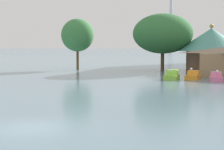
{
  "coord_description": "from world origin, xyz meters",
  "views": [
    {
      "loc": [
        8.97,
        -16.2,
        4.26
      ],
      "look_at": [
        0.1,
        15.34,
        1.62
      ],
      "focal_mm": 55.76,
      "sensor_mm": 36.0,
      "label": 1
    }
  ],
  "objects_px": {
    "pedal_boat_orange": "(193,76)",
    "green_roof_pavilion": "(211,47)",
    "shoreline_tree_mid": "(163,34)",
    "pedal_boat_pink": "(216,77)",
    "pedal_boat_lime": "(172,76)",
    "shoreline_tree_tall_left": "(77,35)"
  },
  "relations": [
    {
      "from": "green_roof_pavilion",
      "to": "shoreline_tree_mid",
      "type": "bearing_deg",
      "value": -177.86
    },
    {
      "from": "pedal_boat_pink",
      "to": "shoreline_tree_tall_left",
      "type": "height_order",
      "value": "shoreline_tree_tall_left"
    },
    {
      "from": "pedal_boat_orange",
      "to": "pedal_boat_pink",
      "type": "height_order",
      "value": "pedal_boat_orange"
    },
    {
      "from": "shoreline_tree_mid",
      "to": "pedal_boat_orange",
      "type": "bearing_deg",
      "value": -67.8
    },
    {
      "from": "pedal_boat_pink",
      "to": "shoreline_tree_tall_left",
      "type": "relative_size",
      "value": 0.28
    },
    {
      "from": "pedal_boat_orange",
      "to": "green_roof_pavilion",
      "type": "height_order",
      "value": "green_roof_pavilion"
    },
    {
      "from": "green_roof_pavilion",
      "to": "shoreline_tree_mid",
      "type": "relative_size",
      "value": 1.12
    },
    {
      "from": "shoreline_tree_tall_left",
      "to": "pedal_boat_orange",
      "type": "bearing_deg",
      "value": -32.42
    },
    {
      "from": "pedal_boat_pink",
      "to": "shoreline_tree_tall_left",
      "type": "distance_m",
      "value": 29.37
    },
    {
      "from": "green_roof_pavilion",
      "to": "shoreline_tree_mid",
      "type": "height_order",
      "value": "shoreline_tree_mid"
    },
    {
      "from": "green_roof_pavilion",
      "to": "shoreline_tree_mid",
      "type": "distance_m",
      "value": 8.54
    },
    {
      "from": "pedal_boat_orange",
      "to": "pedal_boat_pink",
      "type": "bearing_deg",
      "value": 73.8
    },
    {
      "from": "pedal_boat_lime",
      "to": "pedal_boat_orange",
      "type": "distance_m",
      "value": 2.83
    },
    {
      "from": "pedal_boat_pink",
      "to": "pedal_boat_orange",
      "type": "bearing_deg",
      "value": -117.78
    },
    {
      "from": "pedal_boat_lime",
      "to": "shoreline_tree_tall_left",
      "type": "height_order",
      "value": "shoreline_tree_tall_left"
    },
    {
      "from": "pedal_boat_pink",
      "to": "shoreline_tree_tall_left",
      "type": "xyz_separation_m",
      "value": [
        -24.51,
        15.04,
        5.98
      ]
    },
    {
      "from": "pedal_boat_pink",
      "to": "green_roof_pavilion",
      "type": "relative_size",
      "value": 0.22
    },
    {
      "from": "pedal_boat_pink",
      "to": "pedal_boat_lime",
      "type": "bearing_deg",
      "value": -96.65
    },
    {
      "from": "pedal_boat_lime",
      "to": "shoreline_tree_mid",
      "type": "distance_m",
      "value": 17.02
    },
    {
      "from": "green_roof_pavilion",
      "to": "shoreline_tree_tall_left",
      "type": "relative_size",
      "value": 1.24
    },
    {
      "from": "pedal_boat_orange",
      "to": "shoreline_tree_tall_left",
      "type": "bearing_deg",
      "value": -114.11
    },
    {
      "from": "pedal_boat_orange",
      "to": "green_roof_pavilion",
      "type": "relative_size",
      "value": 0.26
    }
  ]
}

